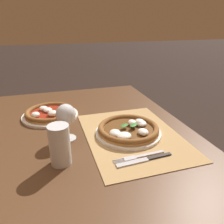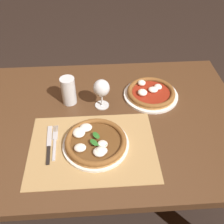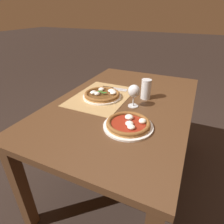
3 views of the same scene
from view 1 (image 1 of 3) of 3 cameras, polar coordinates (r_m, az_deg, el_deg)
name	(u,v)px [view 1 (image 1 of 3)]	position (r m, az deg, el deg)	size (l,w,h in m)	color
dining_table	(91,160)	(0.97, -5.50, -12.33)	(1.46, 0.93, 0.74)	#4C301C
paper_placemat	(132,135)	(0.95, 5.30, -6.01)	(0.54, 0.39, 0.00)	#A88451
pizza_near	(129,130)	(0.95, 4.38, -4.59)	(0.29, 0.29, 0.05)	white
pizza_far	(50,113)	(1.17, -15.91, -0.31)	(0.28, 0.28, 0.05)	white
wine_glass	(66,116)	(0.90, -11.97, -1.01)	(0.08, 0.08, 0.16)	silver
pint_glass	(60,146)	(0.77, -13.48, -8.54)	(0.07, 0.07, 0.15)	silver
fork	(139,157)	(0.81, 7.02, -11.47)	(0.03, 0.20, 0.00)	#B7B7BC
knife	(144,160)	(0.80, 8.48, -12.24)	(0.03, 0.22, 0.01)	black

